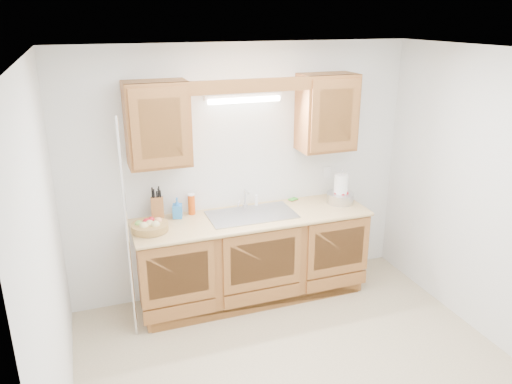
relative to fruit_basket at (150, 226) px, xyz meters
name	(u,v)px	position (x,y,z in m)	size (l,w,h in m)	color
room	(306,229)	(0.98, -1.16, 0.30)	(3.52, 3.50, 2.50)	#BFAD8A
base_cabinets	(252,258)	(0.98, 0.04, -0.51)	(2.20, 0.60, 0.86)	#A05D2F
countertop	(252,218)	(0.98, 0.03, -0.07)	(2.30, 0.63, 0.04)	tan
upper_cabinet_left	(157,124)	(0.15, 0.18, 0.88)	(0.55, 0.33, 0.75)	#A05D2F
upper_cabinet_right	(327,112)	(1.81, 0.18, 0.88)	(0.55, 0.33, 0.75)	#A05D2F
valance	(252,86)	(0.98, 0.03, 1.19)	(2.20, 0.05, 0.12)	#A05D2F
fluorescent_fixture	(244,98)	(0.98, 0.26, 1.05)	(0.76, 0.08, 0.08)	white
sink	(252,222)	(0.98, 0.05, -0.12)	(0.84, 0.46, 0.36)	#9E9EA3
wire_shelf_pole	(127,234)	(-0.22, -0.22, 0.05)	(0.03, 0.03, 2.00)	silver
outlet_plate	(327,172)	(1.93, 0.33, 0.20)	(0.08, 0.01, 0.12)	white
fruit_basket	(150,226)	(0.00, 0.00, 0.00)	(0.36, 0.36, 0.10)	#AF8746
knife_block	(158,209)	(0.11, 0.21, 0.07)	(0.14, 0.21, 0.34)	#A05D2F
orange_canister	(192,204)	(0.44, 0.26, 0.06)	(0.08, 0.08, 0.21)	#D94A0C
soap_bottle	(177,208)	(0.30, 0.22, 0.05)	(0.09, 0.09, 0.20)	#297BCD
sponge	(293,200)	(1.52, 0.28, -0.04)	(0.11, 0.09, 0.02)	#CC333F
paper_towel	(341,189)	(1.96, 0.06, 0.10)	(0.17, 0.17, 0.36)	silver
apple_bowl	(340,197)	(1.95, 0.05, 0.02)	(0.34, 0.34, 0.14)	silver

